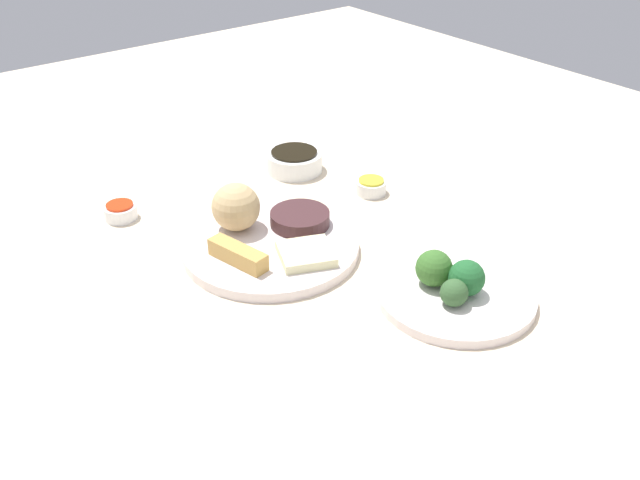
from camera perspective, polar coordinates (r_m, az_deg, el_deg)
The scene contains 16 objects.
tabletop at distance 1.12m, azimuth -4.78°, elevation -0.73°, with size 2.20×2.20×0.02m, color beige.
main_plate at distance 1.09m, azimuth -3.96°, elevation -0.56°, with size 0.27×0.27×0.02m, color white.
rice_scoop at distance 1.11m, azimuth -6.75°, elevation 2.64°, with size 0.08×0.08×0.08m, color tan.
spring_roll at distance 1.03m, azimuth -6.59°, elevation -1.17°, with size 0.10×0.03×0.03m, color tan.
crab_rangoon_wonton at distance 1.04m, azimuth -1.12°, elevation -1.12°, with size 0.08×0.08×0.01m, color beige.
stir_fry_heap at distance 1.12m, azimuth -1.62°, elevation 1.73°, with size 0.09×0.09×0.02m, color #402426.
broccoli_plate at distance 1.00m, azimuth 10.81°, elevation -4.30°, with size 0.22×0.22×0.01m, color white.
broccoli_floret_0 at distance 0.98m, azimuth 11.65°, elevation -3.00°, with size 0.05×0.05×0.05m, color #205D2B.
broccoli_floret_1 at distance 0.99m, azimuth 9.11°, elevation -2.24°, with size 0.05×0.05×0.05m, color #386928.
broccoli_floret_2 at distance 0.96m, azimuth 10.68°, elevation -4.17°, with size 0.04×0.04×0.04m, color #34592F.
soy_sauce_bowl at distance 1.33m, azimuth -2.07°, elevation 6.27°, with size 0.10×0.10×0.04m, color white.
soy_sauce_bowl_liquid at distance 1.32m, azimuth -2.09°, elevation 7.04°, with size 0.09×0.09×0.00m, color black.
sauce_ramekin_hot_mustard at distance 1.25m, azimuth 4.10°, elevation 4.23°, with size 0.05×0.05×0.02m, color white.
sauce_ramekin_hot_mustard_liquid at distance 1.25m, azimuth 4.13°, elevation 4.77°, with size 0.04×0.04×0.00m, color yellow.
sauce_ramekin_sweet_and_sour at distance 1.22m, azimuth -15.67°, elevation 2.16°, with size 0.05×0.05×0.02m, color white.
sauce_ramekin_sweet_and_sour_liquid at distance 1.21m, azimuth -15.76°, elevation 2.71°, with size 0.04×0.04×0.00m, color red.
Camera 1 is at (0.51, 0.80, 0.60)m, focal length 39.98 mm.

